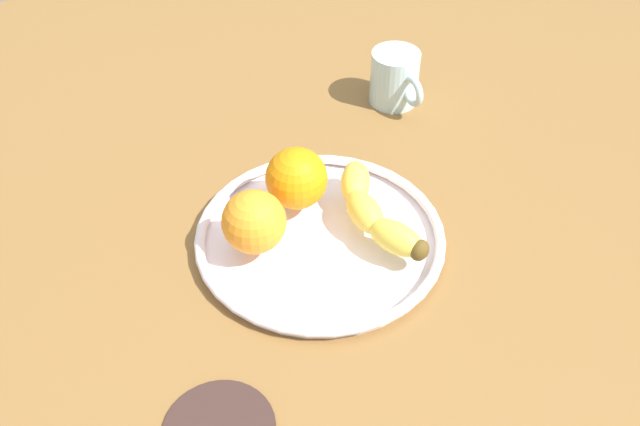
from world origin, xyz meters
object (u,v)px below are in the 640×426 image
fruit_bowl (320,237)px  orange_front_right (300,177)px  banana (374,212)px  ambient_mug (395,78)px  orange_back_right (254,222)px

fruit_bowl → orange_front_right: 7.51cm
banana → orange_front_right: 9.62cm
fruit_bowl → banana: size_ratio=1.58×
banana → ambient_mug: (-22.11, 17.03, 0.38)cm
fruit_bowl → orange_front_right: bearing=175.3°
fruit_bowl → orange_back_right: 8.86cm
fruit_bowl → banana: (1.58, 6.21, 2.67)cm
orange_front_right → orange_back_right: size_ratio=1.02×
orange_front_right → orange_back_right: 9.03cm
orange_back_right → ambient_mug: size_ratio=0.70×
orange_back_right → ambient_mug: orange_back_right is taller
orange_front_right → ambient_mug: bearing=122.8°
banana → orange_back_right: orange_back_right is taller
banana → orange_back_right: (-3.18, -13.66, 1.86)cm
ambient_mug → orange_front_right: bearing=-57.2°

